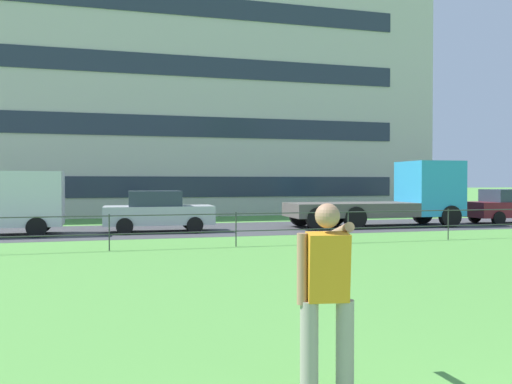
# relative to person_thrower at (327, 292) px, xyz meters

# --- Properties ---
(street_strip) EXTENTS (80.00, 6.09, 0.01)m
(street_strip) POSITION_rel_person_thrower_xyz_m (1.75, 16.57, -0.91)
(street_strip) COLOR #424247
(street_strip) RESTS_ON ground
(park_fence) EXTENTS (28.35, 0.04, 1.00)m
(park_fence) POSITION_rel_person_thrower_xyz_m (1.75, 10.76, -0.24)
(park_fence) COLOR #333833
(park_fence) RESTS_ON ground
(person_thrower) EXTENTS (0.61, 0.74, 1.69)m
(person_thrower) POSITION_rel_person_thrower_xyz_m (0.00, 0.00, 0.00)
(person_thrower) COLOR gray
(person_thrower) RESTS_ON ground
(car_silver_left) EXTENTS (4.06, 1.92, 1.54)m
(car_silver_left) POSITION_rel_person_thrower_xyz_m (-0.01, 15.92, -0.13)
(car_silver_left) COLOR #B7BABF
(car_silver_left) RESTS_ON ground
(flatbed_truck_far_right) EXTENTS (7.37, 2.62, 2.75)m
(flatbed_truck_far_right) POSITION_rel_person_thrower_xyz_m (10.02, 15.93, 0.31)
(flatbed_truck_far_right) COLOR #2D99D1
(flatbed_truck_far_right) RESTS_ON ground
(car_maroon_right) EXTENTS (4.05, 1.90, 1.54)m
(car_maroon_right) POSITION_rel_person_thrower_xyz_m (15.67, 15.95, -0.13)
(car_maroon_right) COLOR maroon
(car_maroon_right) RESTS_ON ground
(apartment_building_background) EXTENTS (36.84, 14.81, 16.49)m
(apartment_building_background) POSITION_rel_person_thrower_xyz_m (-1.03, 31.61, 7.34)
(apartment_building_background) COLOR beige
(apartment_building_background) RESTS_ON ground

